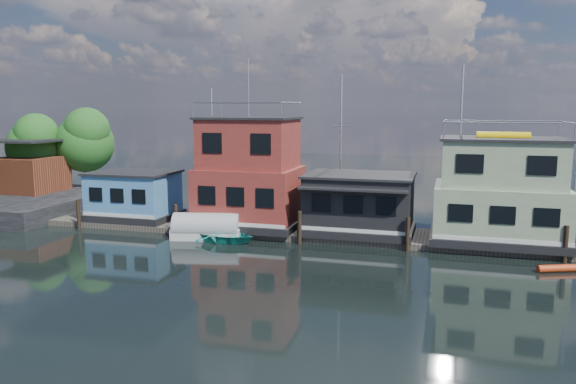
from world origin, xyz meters
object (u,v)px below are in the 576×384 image
(houseboat_dark, at_px, (359,204))
(houseboat_blue, at_px, (134,195))
(houseboat_red, at_px, (249,175))
(red_kayak, at_px, (562,268))
(dinghy_teal, at_px, (225,236))
(tarp_runabout, at_px, (207,228))
(houseboat_green, at_px, (500,193))

(houseboat_dark, bearing_deg, houseboat_blue, 179.94)
(houseboat_blue, bearing_deg, houseboat_red, 0.00)
(houseboat_dark, height_order, red_kayak, houseboat_dark)
(red_kayak, bearing_deg, dinghy_teal, 154.24)
(red_kayak, xyz_separation_m, tarp_runabout, (-22.05, 1.75, 0.51))
(houseboat_dark, height_order, tarp_runabout, houseboat_dark)
(houseboat_red, bearing_deg, houseboat_dark, -0.14)
(houseboat_blue, height_order, houseboat_dark, houseboat_dark)
(houseboat_blue, relative_size, tarp_runabout, 1.28)
(houseboat_red, relative_size, houseboat_green, 1.41)
(houseboat_red, xyz_separation_m, houseboat_dark, (8.00, -0.02, -1.69))
(houseboat_blue, height_order, houseboat_red, houseboat_red)
(houseboat_green, bearing_deg, dinghy_teal, -168.23)
(houseboat_green, height_order, tarp_runabout, houseboat_green)
(red_kayak, distance_m, dinghy_teal, 20.50)
(houseboat_blue, distance_m, red_kayak, 29.99)
(houseboat_blue, height_order, red_kayak, houseboat_blue)
(houseboat_blue, xyz_separation_m, houseboat_green, (26.50, 0.00, 1.34))
(houseboat_green, bearing_deg, houseboat_blue, -180.00)
(houseboat_green, xyz_separation_m, dinghy_teal, (-17.43, -3.63, -3.12))
(houseboat_dark, xyz_separation_m, houseboat_green, (9.00, 0.02, 1.13))
(dinghy_teal, bearing_deg, houseboat_dark, -58.69)
(houseboat_green, distance_m, red_kayak, 6.65)
(houseboat_red, height_order, houseboat_green, houseboat_red)
(dinghy_teal, xyz_separation_m, tarp_runabout, (-1.58, 0.50, 0.28))
(dinghy_teal, bearing_deg, tarp_runabout, 80.45)
(houseboat_dark, xyz_separation_m, dinghy_teal, (-8.43, -3.61, -1.98))
(houseboat_dark, height_order, houseboat_green, houseboat_green)
(houseboat_blue, distance_m, houseboat_dark, 17.50)
(houseboat_blue, xyz_separation_m, red_kayak, (29.53, -4.88, -2.00))
(houseboat_red, relative_size, red_kayak, 4.20)
(houseboat_dark, xyz_separation_m, tarp_runabout, (-10.02, -3.11, -1.70))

